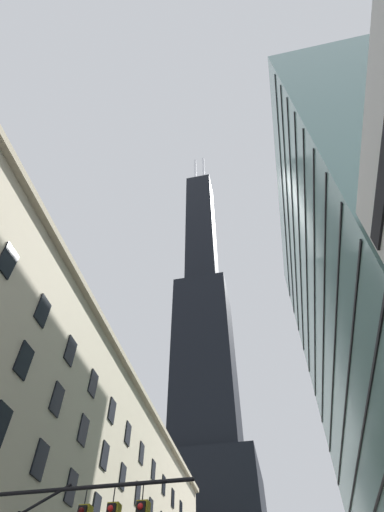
# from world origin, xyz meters

# --- Properties ---
(dark_skyscraper) EXTENTS (24.57, 24.57, 198.27)m
(dark_skyscraper) POSITION_xyz_m (-12.77, 88.35, 57.06)
(dark_skyscraper) COLOR black
(dark_skyscraper) RESTS_ON ground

